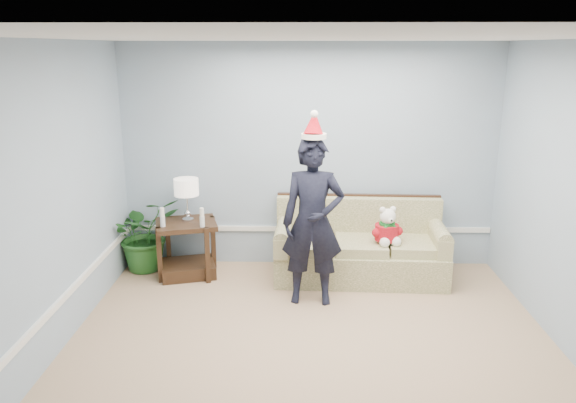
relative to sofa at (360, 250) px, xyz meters
The scene contains 10 objects.
room_shell 2.40m from the sofa, 105.99° to the right, with size 4.54×5.04×2.74m.
wainscot_trim 2.00m from the sofa, 152.86° to the right, with size 4.49×4.99×0.06m.
sofa is the anchor object (origin of this frame).
side_table 2.04m from the sofa, behind, with size 0.81×0.73×0.66m.
table_lamp 2.15m from the sofa, behind, with size 0.28×0.28×0.51m.
candle_pair 2.09m from the sofa, behind, with size 0.51×0.06×0.22m.
houseplant 2.59m from the sofa, behind, with size 0.81×0.70×0.90m, color #225B21.
man 1.06m from the sofa, 129.57° to the right, with size 0.64×0.42×1.76m, color black.
santa_hat 1.79m from the sofa, 130.16° to the right, with size 0.29×0.32×0.30m.
teddy_bear 0.47m from the sofa, 36.46° to the right, with size 0.33×0.34×0.44m.
Camera 1 is at (-0.11, -4.15, 2.63)m, focal length 35.00 mm.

